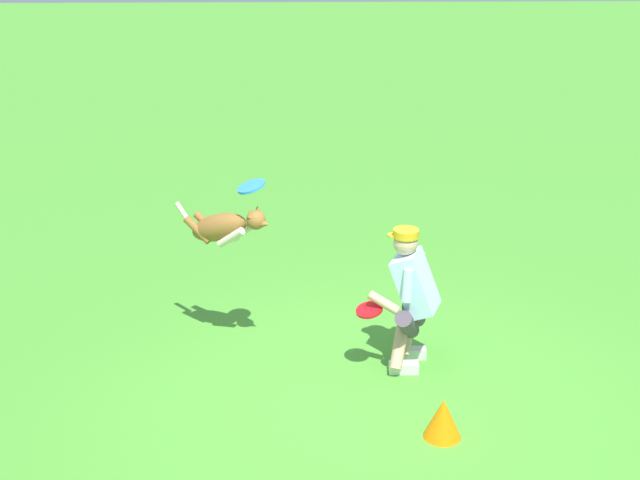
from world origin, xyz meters
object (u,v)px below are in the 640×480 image
frisbee_held (369,310)px  training_cone (443,418)px  dog (224,227)px  person (411,295)px  frisbee_flying (251,186)px

frisbee_held → training_cone: size_ratio=0.71×
training_cone → dog: bearing=-40.7°
dog → training_cone: 2.54m
person → dog: 1.75m
person → frisbee_flying: frisbee_flying is taller
person → frisbee_flying: size_ratio=5.17×
person → frisbee_flying: bearing=11.1°
dog → training_cone: (-1.76, 1.52, -1.03)m
person → training_cone: 1.25m
dog → training_cone: size_ratio=2.73×
person → frisbee_flying: 1.67m
person → dog: size_ratio=1.43×
dog → frisbee_flying: (-0.26, 0.14, 0.42)m
dog → training_cone: dog is taller
frisbee_flying → frisbee_held: size_ratio=1.07×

